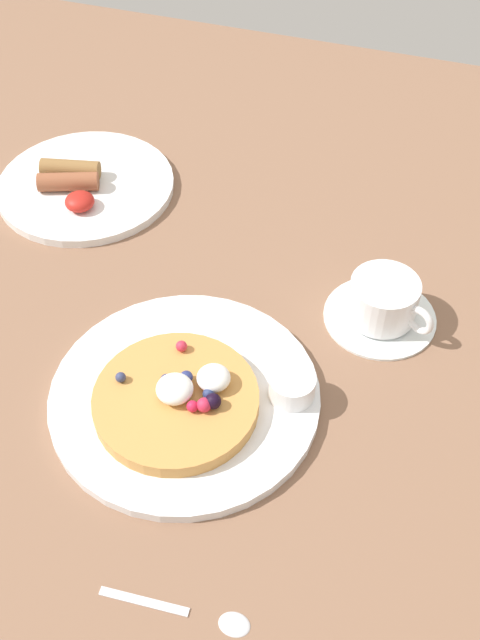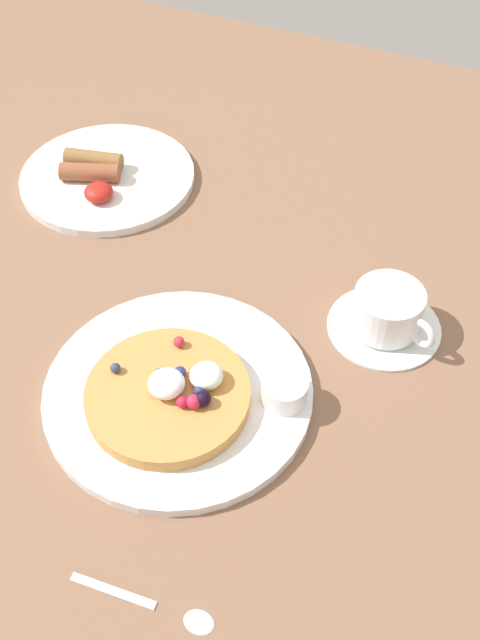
{
  "view_description": "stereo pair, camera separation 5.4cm",
  "coord_description": "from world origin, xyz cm",
  "px_view_note": "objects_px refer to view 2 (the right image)",
  "views": [
    {
      "loc": [
        21.48,
        -54.14,
        67.03
      ],
      "look_at": [
        4.05,
        -0.0,
        4.0
      ],
      "focal_mm": 43.13,
      "sensor_mm": 36.0,
      "label": 1
    },
    {
      "loc": [
        26.58,
        -52.23,
        67.03
      ],
      "look_at": [
        4.05,
        -0.0,
        4.0
      ],
      "focal_mm": 43.13,
      "sensor_mm": 36.0,
      "label": 2
    }
  ],
  "objects_px": {
    "coffee_cup": "(389,309)",
    "teaspoon": "(169,610)",
    "syrup_ramekin": "(285,390)",
    "breakfast_plate": "(108,177)",
    "pancake_plate": "(178,392)",
    "coffee_saucer": "(384,326)"
  },
  "relations": [
    {
      "from": "syrup_ramekin",
      "to": "teaspoon",
      "type": "distance_m",
      "value": 0.25
    },
    {
      "from": "pancake_plate",
      "to": "coffee_saucer",
      "type": "distance_m",
      "value": 0.25
    },
    {
      "from": "pancake_plate",
      "to": "teaspoon",
      "type": "xyz_separation_m",
      "value": [
        0.1,
        -0.21,
        -0.0
      ]
    },
    {
      "from": "coffee_saucer",
      "to": "coffee_cup",
      "type": "bearing_deg",
      "value": -26.65
    },
    {
      "from": "coffee_cup",
      "to": "pancake_plate",
      "type": "bearing_deg",
      "value": -134.48
    },
    {
      "from": "syrup_ramekin",
      "to": "coffee_saucer",
      "type": "height_order",
      "value": "syrup_ramekin"
    },
    {
      "from": "breakfast_plate",
      "to": "coffee_saucer",
      "type": "distance_m",
      "value": 0.45
    },
    {
      "from": "pancake_plate",
      "to": "breakfast_plate",
      "type": "distance_m",
      "value": 0.39
    },
    {
      "from": "coffee_cup",
      "to": "coffee_saucer",
      "type": "bearing_deg",
      "value": 153.35
    },
    {
      "from": "syrup_ramekin",
      "to": "coffee_cup",
      "type": "distance_m",
      "value": 0.16
    },
    {
      "from": "syrup_ramekin",
      "to": "coffee_cup",
      "type": "height_order",
      "value": "coffee_cup"
    },
    {
      "from": "coffee_cup",
      "to": "breakfast_plate",
      "type": "bearing_deg",
      "value": 165.14
    },
    {
      "from": "syrup_ramekin",
      "to": "coffee_cup",
      "type": "bearing_deg",
      "value": 65.0
    },
    {
      "from": "syrup_ramekin",
      "to": "breakfast_plate",
      "type": "distance_m",
      "value": 0.45
    },
    {
      "from": "breakfast_plate",
      "to": "coffee_cup",
      "type": "xyz_separation_m",
      "value": [
        0.44,
        -0.12,
        0.03
      ]
    },
    {
      "from": "syrup_ramekin",
      "to": "teaspoon",
      "type": "height_order",
      "value": "syrup_ramekin"
    },
    {
      "from": "coffee_cup",
      "to": "teaspoon",
      "type": "xyz_separation_m",
      "value": [
        -0.08,
        -0.39,
        -0.03
      ]
    },
    {
      "from": "pancake_plate",
      "to": "coffee_saucer",
      "type": "relative_size",
      "value": 2.19
    },
    {
      "from": "syrup_ramekin",
      "to": "teaspoon",
      "type": "xyz_separation_m",
      "value": [
        -0.01,
        -0.25,
        -0.02
      ]
    },
    {
      "from": "pancake_plate",
      "to": "teaspoon",
      "type": "relative_size",
      "value": 2.1
    },
    {
      "from": "breakfast_plate",
      "to": "teaspoon",
      "type": "relative_size",
      "value": 1.76
    },
    {
      "from": "teaspoon",
      "to": "coffee_saucer",
      "type": "bearing_deg",
      "value": 78.61
    }
  ]
}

